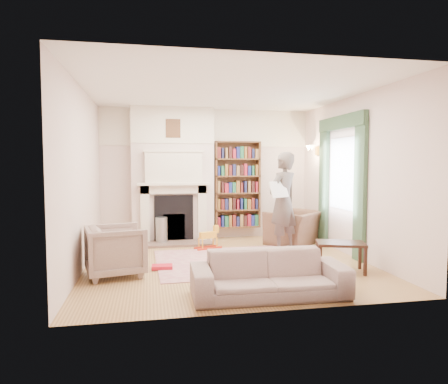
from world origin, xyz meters
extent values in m
plane|color=olive|center=(0.00, 0.00, 0.00)|extent=(4.50, 4.50, 0.00)
plane|color=white|center=(0.00, 0.00, 2.80)|extent=(4.50, 4.50, 0.00)
plane|color=beige|center=(0.00, 2.25, 1.40)|extent=(4.50, 0.00, 4.50)
plane|color=beige|center=(0.00, -2.25, 1.40)|extent=(4.50, 0.00, 4.50)
plane|color=beige|center=(-2.25, 0.00, 1.40)|extent=(0.00, 4.50, 4.50)
plane|color=beige|center=(2.25, 0.00, 1.40)|extent=(0.00, 4.50, 4.50)
cube|color=beige|center=(-0.75, 2.08, 1.40)|extent=(1.70, 0.35, 2.80)
cube|color=silver|center=(-0.75, 1.79, 1.22)|extent=(1.47, 0.24, 0.05)
cube|color=black|center=(-0.75, 1.88, 0.50)|extent=(0.80, 0.06, 0.96)
cube|color=silver|center=(-0.75, 1.81, 1.55)|extent=(1.15, 0.18, 0.62)
cube|color=brown|center=(0.65, 2.12, 1.18)|extent=(1.00, 0.24, 1.85)
cube|color=silver|center=(2.23, 0.40, 1.45)|extent=(0.02, 0.90, 1.30)
cube|color=#2E472F|center=(2.20, -0.30, 1.20)|extent=(0.07, 0.32, 2.40)
cube|color=#2E472F|center=(2.20, 1.10, 1.20)|extent=(0.07, 0.32, 2.40)
cube|color=#2E472F|center=(2.19, 0.40, 2.38)|extent=(0.09, 1.70, 0.24)
cube|color=#CBB099|center=(0.21, 0.05, 0.01)|extent=(2.77, 2.16, 0.01)
imported|color=#492F27|center=(1.64, 1.25, 0.33)|extent=(1.37, 1.35, 0.67)
imported|color=#B1A792|center=(-1.74, -0.47, 0.37)|extent=(0.97, 0.95, 0.74)
imported|color=#B5A895|center=(0.18, -1.77, 0.28)|extent=(1.91, 0.80, 0.55)
imported|color=#544843|center=(1.19, 0.65, 0.92)|extent=(0.80, 0.72, 1.84)
cube|color=white|center=(1.04, 0.45, 1.17)|extent=(0.43, 0.32, 0.29)
cylinder|color=#979A9E|center=(-1.01, 1.71, 0.28)|extent=(0.31, 0.31, 0.55)
cube|color=gold|center=(-0.08, -0.23, 0.03)|extent=(0.50, 0.50, 0.03)
cube|color=red|center=(-1.07, -0.23, 0.04)|extent=(0.33, 0.23, 0.05)
cube|color=red|center=(0.37, 0.03, 0.02)|extent=(0.24, 0.18, 0.02)
cube|color=red|center=(0.10, -0.37, 0.02)|extent=(0.27, 0.23, 0.02)
cube|color=red|center=(0.10, -0.53, 0.02)|extent=(0.30, 0.28, 0.02)
cube|color=red|center=(0.43, -0.33, 0.02)|extent=(0.29, 0.25, 0.02)
camera|label=1|loc=(-1.26, -6.37, 1.62)|focal=32.00mm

